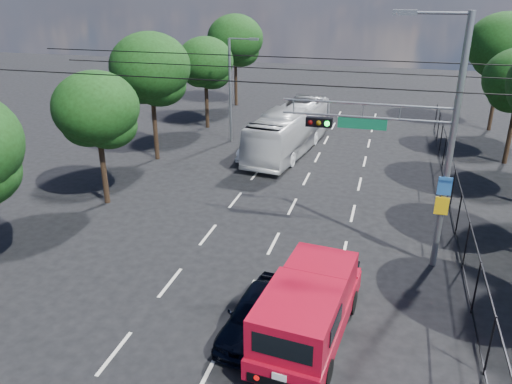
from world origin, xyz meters
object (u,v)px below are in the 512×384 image
(white_van, at_px, (256,147))
(navy_hatchback, at_px, (258,313))
(signal_mast, at_px, (417,134))
(red_pickup, at_px, (309,307))
(white_bus, at_px, (290,130))

(white_van, bearing_deg, navy_hatchback, -72.85)
(navy_hatchback, bearing_deg, signal_mast, 59.19)
(navy_hatchback, bearing_deg, white_van, 111.66)
(red_pickup, bearing_deg, signal_mast, 64.20)
(red_pickup, relative_size, white_van, 1.51)
(signal_mast, height_order, red_pickup, signal_mast)
(white_bus, bearing_deg, navy_hatchback, -73.79)
(signal_mast, bearing_deg, red_pickup, -115.80)
(white_bus, xyz_separation_m, white_van, (-1.84, -1.65, -0.82))
(red_pickup, height_order, white_van, red_pickup)
(signal_mast, distance_m, white_van, 15.05)
(red_pickup, bearing_deg, navy_hatchback, -177.41)
(signal_mast, distance_m, red_pickup, 7.60)
(red_pickup, distance_m, white_van, 18.00)
(white_bus, height_order, white_van, white_bus)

